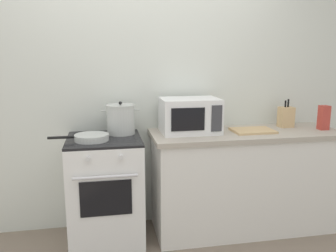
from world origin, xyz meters
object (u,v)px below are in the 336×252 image
Objects in this scene: stove at (106,191)px; microwave at (190,116)px; cutting_board at (253,131)px; frying_pan at (91,137)px; pasta_box at (324,118)px; stock_pot at (121,119)px; knife_block at (286,117)px.

stove is 0.96m from microwave.
cutting_board is at bearing 0.05° from stove.
microwave is 1.39× the size of cutting_board.
stove is 1.96× the size of frying_pan.
cutting_board is 1.64× the size of pasta_box.
stove is at bearing -179.95° from cutting_board.
frying_pan reaches higher than cutting_board.
stove is at bearing 34.77° from frying_pan.
cutting_board is (1.15, -0.13, -0.12)m from stock_pot.
stove is 0.62m from stock_pot.
frying_pan is 1.31× the size of cutting_board.
frying_pan is at bearing -178.86° from pasta_box.
pasta_box is at bearing 1.14° from frying_pan.
stove is 1.84× the size of microwave.
cutting_board is 0.43m from knife_block.
microwave reaches higher than stock_pot.
stock_pot is 1.25× the size of knife_block.
knife_block is (0.95, 0.06, -0.05)m from microwave.
cutting_board is at bearing -6.62° from stock_pot.
cutting_board is at bearing 2.91° from frying_pan.
knife_block is (1.54, 0.01, -0.03)m from stock_pot.
pasta_box is (0.67, -0.03, 0.10)m from cutting_board.
microwave is at bearing 172.04° from cutting_board.
microwave is at bearing -176.27° from knife_block.
knife_block is (1.79, 0.21, 0.07)m from frying_pan.
microwave reaches higher than pasta_box.
frying_pan is (-0.10, -0.07, 0.48)m from stove.
microwave is 1.23m from pasta_box.
microwave is (0.84, 0.15, 0.12)m from frying_pan.
knife_block is at bearing 3.73° from microwave.
knife_block is (0.39, 0.14, 0.09)m from cutting_board.
stock_pot is at bearing 173.38° from cutting_board.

